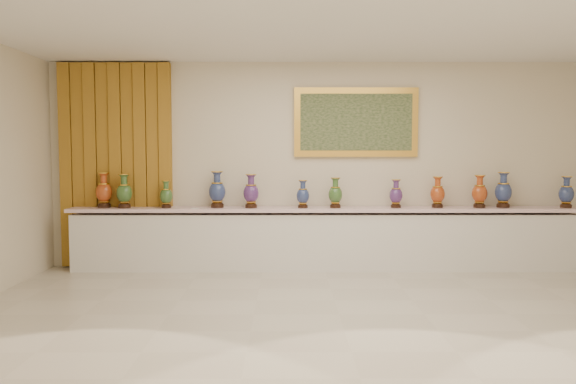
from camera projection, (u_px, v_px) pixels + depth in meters
name	position (u px, v px, depth m)	size (l,w,h in m)	color
ground	(339.00, 314.00, 5.85)	(8.00, 8.00, 0.00)	beige
room	(155.00, 159.00, 8.17)	(8.00, 8.00, 8.00)	beige
counter	(324.00, 239.00, 8.08)	(7.28, 0.48, 0.90)	white
vase_0	(104.00, 192.00, 8.03)	(0.28, 0.28, 0.50)	#331A0E
vase_1	(124.00, 193.00, 7.98)	(0.24, 0.24, 0.49)	#331A0E
vase_2	(166.00, 196.00, 7.99)	(0.20, 0.20, 0.39)	#331A0E
vase_3	(217.00, 191.00, 8.04)	(0.25, 0.25, 0.52)	#331A0E
vase_4	(251.00, 193.00, 8.00)	(0.29, 0.29, 0.48)	#331A0E
vase_5	(303.00, 195.00, 7.98)	(0.24, 0.24, 0.40)	#331A0E
vase_6	(335.00, 194.00, 7.99)	(0.26, 0.26, 0.43)	#331A0E
vase_7	(396.00, 195.00, 8.02)	(0.25, 0.25, 0.41)	#331A0E
vase_8	(438.00, 194.00, 8.03)	(0.23, 0.23, 0.45)	#331A0E
vase_9	(480.00, 193.00, 8.02)	(0.24, 0.24, 0.47)	#331A0E
vase_10	(503.00, 192.00, 8.04)	(0.31, 0.31, 0.51)	#331A0E
vase_11	(566.00, 194.00, 8.00)	(0.23, 0.23, 0.45)	#331A0E
label_card	(195.00, 208.00, 7.91)	(0.10, 0.06, 0.00)	white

